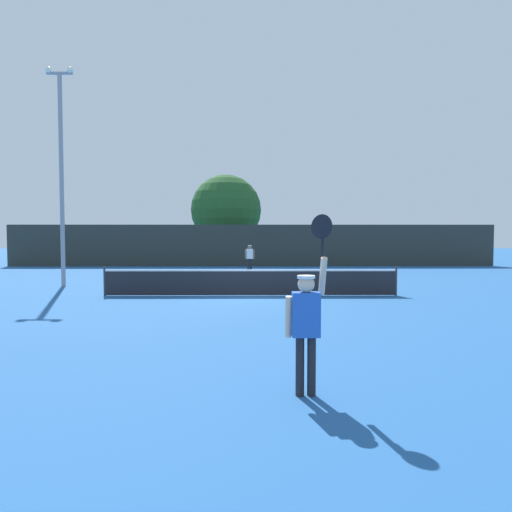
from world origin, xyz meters
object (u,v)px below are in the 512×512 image
at_px(parked_car_far, 372,252).
at_px(tennis_ball, 184,292).
at_px(parked_car_near, 161,251).
at_px(large_tree, 226,210).
at_px(light_pole, 61,164).
at_px(player_receiving, 250,256).
at_px(parked_car_mid, 274,251).
at_px(player_serving, 307,316).

bearing_deg(parked_car_far, tennis_ball, -113.84).
bearing_deg(parked_car_near, large_tree, -26.58).
relative_size(tennis_ball, light_pole, 0.01).
bearing_deg(light_pole, large_tree, 71.63).
distance_m(tennis_ball, light_pole, 8.02).
distance_m(tennis_ball, parked_car_near, 24.51).
xyz_separation_m(player_receiving, large_tree, (-2.03, 10.59, 3.31)).
bearing_deg(parked_car_far, parked_car_mid, 172.14).
distance_m(player_receiving, light_pole, 11.81).
xyz_separation_m(large_tree, parked_car_far, (12.38, 0.78, -3.51)).
distance_m(player_receiving, parked_car_far, 15.37).
distance_m(tennis_ball, parked_car_far, 24.83).
distance_m(player_serving, parked_car_mid, 34.57).
relative_size(player_serving, large_tree, 0.35).
distance_m(parked_car_near, parked_car_mid, 10.21).
bearing_deg(large_tree, player_serving, -84.70).
bearing_deg(player_receiving, light_pole, 43.06).
distance_m(player_receiving, tennis_ball, 10.24).
relative_size(player_serving, parked_car_far, 0.57).
height_order(player_receiving, parked_car_mid, parked_car_mid).
bearing_deg(tennis_ball, parked_car_near, 103.40).
height_order(player_receiving, large_tree, large_tree).
bearing_deg(parked_car_mid, parked_car_far, -17.37).
bearing_deg(light_pole, player_receiving, 43.06).
distance_m(parked_car_mid, parked_car_far, 8.57).
bearing_deg(tennis_ball, player_serving, -73.17).
relative_size(player_serving, light_pole, 0.27).
bearing_deg(parked_car_near, parked_car_far, -5.75).
bearing_deg(player_receiving, parked_car_mid, -98.69).
height_order(tennis_ball, parked_car_far, parked_car_far).
height_order(player_receiving, light_pole, light_pole).
bearing_deg(light_pole, parked_car_near, 90.22).
bearing_deg(large_tree, parked_car_near, 151.27).
relative_size(tennis_ball, parked_car_near, 0.02).
relative_size(player_receiving, parked_car_near, 0.38).
bearing_deg(large_tree, light_pole, -108.37).
height_order(tennis_ball, parked_car_mid, parked_car_mid).
relative_size(player_serving, parked_car_mid, 0.59).
relative_size(player_receiving, tennis_ball, 23.69).
xyz_separation_m(player_serving, parked_car_mid, (1.18, 34.55, -0.33)).
xyz_separation_m(player_serving, parked_car_far, (9.45, 32.33, -0.33)).
distance_m(light_pole, parked_car_mid, 23.83).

